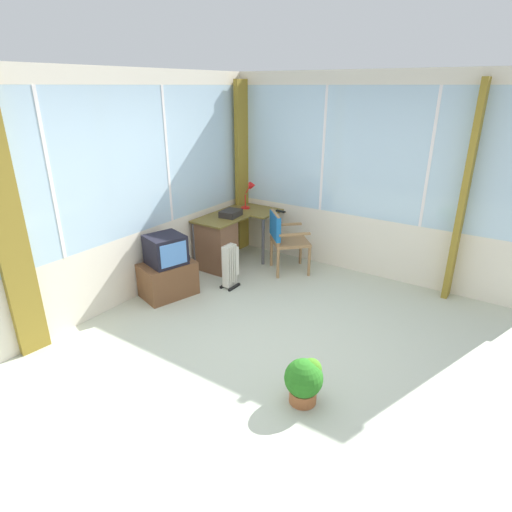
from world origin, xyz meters
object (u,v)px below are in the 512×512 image
tv_remote (281,211)px  desk (219,242)px  potted_plant (304,379)px  desk_lamp (251,190)px  wooden_armchair (282,234)px  paper_tray (231,213)px  space_heater (231,265)px  tv_on_stand (167,269)px

tv_remote → desk: bearing=150.1°
desk → potted_plant: bearing=-127.7°
desk → desk_lamp: desk_lamp is taller
wooden_armchair → desk: bearing=115.6°
desk → potted_plant: size_ratio=3.14×
paper_tray → potted_plant: 3.09m
desk_lamp → space_heater: desk_lamp is taller
space_heater → tv_remote: bearing=-1.1°
desk_lamp → tv_remote: bearing=-84.7°
tv_remote → wooden_armchair: 0.53m
desk_lamp → paper_tray: size_ratio=1.35×
desk → space_heater: bearing=-127.9°
paper_tray → space_heater: (-0.61, -0.45, -0.48)m
tv_on_stand → wooden_armchair: bearing=-29.5°
space_heater → potted_plant: (-1.40, -1.82, -0.08)m
desk_lamp → tv_remote: size_ratio=2.69×
paper_tray → potted_plant: (-2.02, -2.27, -0.55)m
desk_lamp → wooden_armchair: 0.96m
tv_remote → wooden_armchair: wooden_armchair is taller
desk → paper_tray: (0.21, -0.07, 0.38)m
desk_lamp → tv_on_stand: bearing=179.1°
desk → potted_plant: 2.95m
tv_remote → tv_on_stand: (-1.83, 0.53, -0.39)m
tv_remote → space_heater: tv_remote is taller
wooden_armchair → potted_plant: size_ratio=2.17×
desk_lamp → paper_tray: desk_lamp is taller
desk → paper_tray: bearing=-17.0°
paper_tray → desk_lamp: bearing=2.7°
desk_lamp → space_heater: size_ratio=0.69×
tv_on_stand → potted_plant: size_ratio=1.98×
paper_tray → potted_plant: bearing=-131.6°
tv_remote → wooden_armchair: bearing=-142.5°
wooden_armchair → potted_plant: bearing=-145.3°
desk_lamp → paper_tray: (-0.54, -0.03, -0.22)m
tv_remote → space_heater: size_ratio=0.26×
desk_lamp → potted_plant: 3.52m
desk → desk_lamp: size_ratio=3.10×
space_heater → desk_lamp: bearing=22.4°
desk_lamp → tv_remote: (0.05, -0.50, -0.25)m
wooden_armchair → space_heater: 0.88m
tv_remote → potted_plant: size_ratio=0.38×
desk_lamp → paper_tray: bearing=-177.3°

